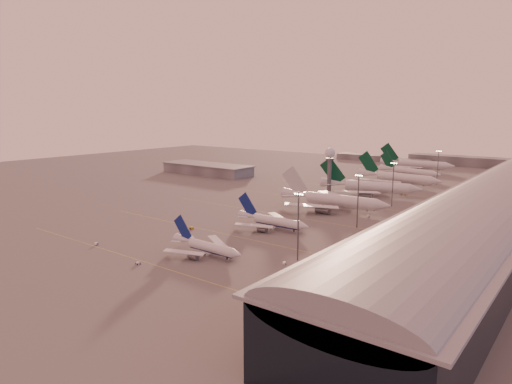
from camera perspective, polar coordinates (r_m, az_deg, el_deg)
The scene contains 26 objects.
ground at distance 201.75m, azimuth -8.88°, elevation -5.14°, with size 700.00×700.00×0.00m, color #4F4C4C.
taxiway_markings at distance 226.17m, azimuth 6.85°, elevation -3.39°, with size 180.00×185.25×0.02m.
terminal at distance 249.38m, azimuth 29.20°, elevation -0.89°, with size 57.00×362.00×23.04m.
hangar at distance 381.56m, azimuth -6.12°, elevation 2.90°, with size 82.00×27.00×8.50m.
radar_tower at distance 289.62m, azimuth 9.20°, elevation 3.78°, with size 6.40×6.40×31.10m.
mast_a at distance 162.30m, azimuth 5.29°, elevation -3.86°, with size 3.60×0.56×25.00m.
mast_b at distance 211.03m, azimuth 12.63°, elevation -0.75°, with size 3.60×0.56×25.00m.
mast_c at distance 262.97m, azimuth 16.74°, elevation 1.22°, with size 3.60×0.56×25.00m.
mast_d at distance 348.43m, azimuth 21.78°, elevation 3.07°, with size 3.60×0.56×25.00m.
distant_horizon at distance 481.57m, azimuth 20.66°, elevation 3.78°, with size 165.00×37.50×9.00m.
narrowbody_near at distance 170.94m, azimuth -6.20°, elevation -6.98°, with size 34.24×27.34×13.38m.
narrowbody_mid at distance 206.25m, azimuth 2.07°, elevation -3.80°, with size 38.57×30.82×15.08m.
widebody_white at distance 248.66m, azimuth 9.70°, elevation -1.31°, with size 63.01×50.32×22.16m.
greentail_a at distance 294.32m, azimuth 14.08°, elevation 0.38°, with size 62.31×49.67×23.14m.
greentail_b at distance 339.04m, azimuth 17.34°, elevation 1.50°, with size 63.15×50.81×22.94m.
greentail_c at distance 380.75m, azimuth 18.60°, elevation 2.27°, with size 53.41×42.64×19.72m.
greentail_d at distance 426.06m, azimuth 19.43°, elevation 3.11°, with size 64.29×51.74×23.35m.
gsv_truck_a at distance 192.97m, azimuth -19.24°, elevation -5.99°, with size 5.62×3.21×2.14m.
gsv_tug_near at distance 165.88m, azimuth -14.54°, elevation -8.63°, with size 2.20×3.24×0.87m.
gsv_catering_a at distance 160.62m, azimuth 3.63°, elevation -8.42°, with size 4.68×2.61×3.65m.
gsv_tug_mid at distance 208.10m, azimuth -8.07°, elevation -4.49°, with size 4.07×3.43×1.00m.
gsv_truck_b at distance 190.73m, azimuth 11.06°, elevation -5.81°, with size 4.99×2.11×1.97m.
gsv_truck_c at distance 242.56m, azimuth -0.32°, elevation -2.10°, with size 4.60×5.78×2.24m.
gsv_catering_b at distance 235.78m, azimuth 13.93°, elevation -2.59°, with size 4.62×2.26×3.77m.
gsv_tug_far at distance 274.09m, azimuth 9.82°, elevation -0.93°, with size 4.11×4.15×1.04m.
gsv_tug_hangar at distance 300.73m, azimuth 18.07°, elevation -0.31°, with size 3.52×2.74×0.88m.
Camera 1 is at (141.77, -133.22, 53.46)m, focal length 32.00 mm.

